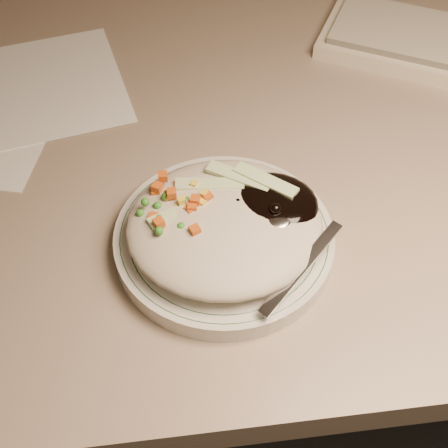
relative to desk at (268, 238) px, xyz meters
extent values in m
cube|color=gray|center=(0.00, 0.00, 0.18)|extent=(1.40, 0.70, 0.04)
cylinder|color=silver|center=(-0.08, -0.16, 0.21)|extent=(0.22, 0.22, 0.02)
torus|color=#144723|center=(-0.08, -0.16, 0.22)|extent=(0.21, 0.21, 0.00)
torus|color=#144723|center=(-0.08, -0.16, 0.22)|extent=(0.19, 0.19, 0.00)
ellipsoid|color=#B9AE96|center=(-0.08, -0.16, 0.24)|extent=(0.19, 0.18, 0.04)
ellipsoid|color=black|center=(-0.04, -0.15, 0.25)|extent=(0.10, 0.09, 0.03)
ellipsoid|color=orange|center=(-0.13, -0.14, 0.24)|extent=(0.08, 0.08, 0.02)
sphere|color=black|center=(-0.07, -0.15, 0.25)|extent=(0.01, 0.01, 0.01)
sphere|color=black|center=(-0.04, -0.14, 0.25)|extent=(0.01, 0.01, 0.01)
sphere|color=black|center=(-0.02, -0.15, 0.26)|extent=(0.01, 0.01, 0.01)
sphere|color=black|center=(-0.03, -0.14, 0.25)|extent=(0.01, 0.01, 0.01)
sphere|color=black|center=(-0.04, -0.17, 0.26)|extent=(0.01, 0.01, 0.01)
sphere|color=black|center=(-0.04, -0.15, 0.25)|extent=(0.01, 0.01, 0.01)
sphere|color=black|center=(-0.03, -0.14, 0.25)|extent=(0.01, 0.01, 0.01)
cube|color=#C35015|center=(-0.13, -0.14, 0.26)|extent=(0.01, 0.01, 0.01)
cube|color=#C35015|center=(-0.12, -0.16, 0.25)|extent=(0.01, 0.01, 0.01)
cube|color=#C35015|center=(-0.15, -0.12, 0.26)|extent=(0.01, 0.01, 0.01)
cube|color=#C35015|center=(-0.11, -0.15, 0.26)|extent=(0.01, 0.01, 0.01)
cube|color=#C35015|center=(-0.11, -0.15, 0.26)|extent=(0.01, 0.01, 0.01)
cube|color=#C35015|center=(-0.15, -0.12, 0.25)|extent=(0.01, 0.01, 0.01)
cube|color=#C35015|center=(-0.13, -0.14, 0.26)|extent=(0.01, 0.01, 0.01)
cube|color=#C35015|center=(-0.12, -0.16, 0.26)|extent=(0.01, 0.01, 0.01)
cube|color=#C35015|center=(-0.10, -0.14, 0.26)|extent=(0.01, 0.01, 0.01)
cube|color=#C35015|center=(-0.14, -0.11, 0.26)|extent=(0.01, 0.01, 0.01)
cube|color=#C35015|center=(-0.15, -0.17, 0.26)|extent=(0.01, 0.01, 0.01)
cube|color=#C35015|center=(-0.11, -0.18, 0.26)|extent=(0.01, 0.01, 0.01)
cube|color=#C35015|center=(-0.15, -0.16, 0.25)|extent=(0.01, 0.01, 0.01)
cube|color=#C35015|center=(-0.15, -0.12, 0.25)|extent=(0.01, 0.01, 0.01)
sphere|color=#388C28|center=(-0.11, -0.15, 0.25)|extent=(0.01, 0.01, 0.01)
sphere|color=#388C28|center=(-0.15, -0.18, 0.26)|extent=(0.01, 0.01, 0.01)
sphere|color=#388C28|center=(-0.15, -0.14, 0.26)|extent=(0.01, 0.01, 0.01)
sphere|color=#388C28|center=(-0.16, -0.14, 0.26)|extent=(0.01, 0.01, 0.01)
sphere|color=#388C28|center=(-0.12, -0.14, 0.25)|extent=(0.01, 0.01, 0.01)
sphere|color=#388C28|center=(-0.11, -0.17, 0.25)|extent=(0.01, 0.01, 0.01)
sphere|color=#388C28|center=(-0.13, -0.15, 0.25)|extent=(0.01, 0.01, 0.01)
sphere|color=#388C28|center=(-0.14, -0.17, 0.25)|extent=(0.01, 0.01, 0.01)
sphere|color=#388C28|center=(-0.16, -0.15, 0.25)|extent=(0.01, 0.01, 0.01)
sphere|color=#388C28|center=(-0.14, -0.13, 0.26)|extent=(0.01, 0.01, 0.01)
sphere|color=#388C28|center=(-0.14, -0.14, 0.26)|extent=(0.01, 0.01, 0.01)
sphere|color=#388C28|center=(-0.15, -0.16, 0.25)|extent=(0.01, 0.01, 0.01)
sphere|color=#388C28|center=(-0.13, -0.17, 0.26)|extent=(0.01, 0.01, 0.01)
sphere|color=#388C28|center=(-0.09, -0.12, 0.25)|extent=(0.01, 0.01, 0.01)
cube|color=yellow|center=(-0.12, -0.14, 0.25)|extent=(0.01, 0.01, 0.01)
cube|color=yellow|center=(-0.10, -0.15, 0.26)|extent=(0.01, 0.01, 0.01)
cube|color=yellow|center=(-0.13, -0.14, 0.25)|extent=(0.01, 0.01, 0.01)
cube|color=yellow|center=(-0.12, -0.15, 0.26)|extent=(0.01, 0.01, 0.01)
cube|color=yellow|center=(-0.13, -0.15, 0.25)|extent=(0.01, 0.01, 0.01)
cube|color=yellow|center=(-0.10, -0.14, 0.26)|extent=(0.01, 0.01, 0.01)
cube|color=yellow|center=(-0.11, -0.12, 0.26)|extent=(0.01, 0.01, 0.01)
cube|color=yellow|center=(-0.12, -0.15, 0.25)|extent=(0.01, 0.01, 0.01)
cube|color=#B2D18C|center=(-0.09, -0.12, 0.26)|extent=(0.07, 0.02, 0.00)
cube|color=#B2D18C|center=(-0.06, -0.12, 0.26)|extent=(0.06, 0.05, 0.00)
cube|color=#B2D18C|center=(-0.12, -0.15, 0.26)|extent=(0.07, 0.04, 0.00)
cube|color=#B2D18C|center=(-0.04, -0.13, 0.26)|extent=(0.06, 0.06, 0.00)
cube|color=#B2D18C|center=(-0.08, -0.17, 0.25)|extent=(0.07, 0.04, 0.00)
ellipsoid|color=silver|center=(-0.04, -0.17, 0.25)|extent=(0.06, 0.06, 0.01)
cube|color=silver|center=(-0.02, -0.22, 0.24)|extent=(0.09, 0.08, 0.03)
cube|color=white|center=(-0.33, 0.12, 0.20)|extent=(0.34, 0.27, 0.00)
camera|label=1|loc=(-0.13, -0.55, 0.71)|focal=50.00mm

